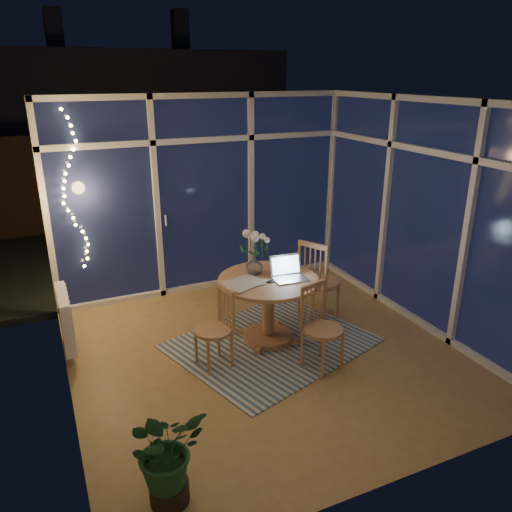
# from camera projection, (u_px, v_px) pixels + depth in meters

# --- Properties ---
(floor) EXTENTS (4.00, 4.00, 0.00)m
(floor) POSITION_uv_depth(u_px,v_px,m) (268.00, 353.00, 5.36)
(floor) COLOR olive
(floor) RESTS_ON ground
(ceiling) EXTENTS (4.00, 4.00, 0.00)m
(ceiling) POSITION_uv_depth(u_px,v_px,m) (270.00, 100.00, 4.46)
(ceiling) COLOR white
(ceiling) RESTS_ON wall_back
(wall_back) EXTENTS (4.00, 0.04, 2.60)m
(wall_back) POSITION_uv_depth(u_px,v_px,m) (204.00, 195.00, 6.62)
(wall_back) COLOR beige
(wall_back) RESTS_ON floor
(wall_front) EXTENTS (4.00, 0.04, 2.60)m
(wall_front) POSITION_uv_depth(u_px,v_px,m) (404.00, 327.00, 3.20)
(wall_front) COLOR beige
(wall_front) RESTS_ON floor
(wall_left) EXTENTS (0.04, 4.00, 2.60)m
(wall_left) POSITION_uv_depth(u_px,v_px,m) (52.00, 269.00, 4.14)
(wall_left) COLOR beige
(wall_left) RESTS_ON floor
(wall_right) EXTENTS (0.04, 4.00, 2.60)m
(wall_right) POSITION_uv_depth(u_px,v_px,m) (427.00, 216.00, 5.68)
(wall_right) COLOR beige
(wall_right) RESTS_ON floor
(window_wall_back) EXTENTS (4.00, 0.10, 2.60)m
(window_wall_back) POSITION_uv_depth(u_px,v_px,m) (205.00, 196.00, 6.58)
(window_wall_back) COLOR silver
(window_wall_back) RESTS_ON floor
(window_wall_right) EXTENTS (0.10, 4.00, 2.60)m
(window_wall_right) POSITION_uv_depth(u_px,v_px,m) (424.00, 216.00, 5.66)
(window_wall_right) COLOR silver
(window_wall_right) RESTS_ON floor
(radiator) EXTENTS (0.10, 0.70, 0.58)m
(radiator) POSITION_uv_depth(u_px,v_px,m) (65.00, 319.00, 5.24)
(radiator) COLOR white
(radiator) RESTS_ON wall_left
(fairy_lights) EXTENTS (0.24, 0.10, 1.85)m
(fairy_lights) POSITION_uv_depth(u_px,v_px,m) (72.00, 192.00, 5.80)
(fairy_lights) COLOR #EFC15F
(fairy_lights) RESTS_ON window_wall_back
(garden_patio) EXTENTS (12.00, 6.00, 0.10)m
(garden_patio) POSITION_uv_depth(u_px,v_px,m) (182.00, 228.00, 9.85)
(garden_patio) COLOR black
(garden_patio) RESTS_ON ground
(garden_fence) EXTENTS (11.00, 0.08, 1.80)m
(garden_fence) POSITION_uv_depth(u_px,v_px,m) (147.00, 177.00, 9.75)
(garden_fence) COLOR #362213
(garden_fence) RESTS_ON ground
(neighbour_roof) EXTENTS (7.00, 3.00, 2.20)m
(neighbour_roof) POSITION_uv_depth(u_px,v_px,m) (128.00, 100.00, 11.98)
(neighbour_roof) COLOR #34363E
(neighbour_roof) RESTS_ON ground
(garden_shrubs) EXTENTS (0.90, 0.90, 0.90)m
(garden_shrubs) POSITION_uv_depth(u_px,v_px,m) (129.00, 234.00, 7.80)
(garden_shrubs) COLOR black
(garden_shrubs) RESTS_ON ground
(rug) EXTENTS (2.42, 2.16, 0.01)m
(rug) POSITION_uv_depth(u_px,v_px,m) (272.00, 343.00, 5.54)
(rug) COLOR beige
(rug) RESTS_ON floor
(dining_table) EXTENTS (1.37, 1.37, 0.74)m
(dining_table) POSITION_uv_depth(u_px,v_px,m) (268.00, 310.00, 5.50)
(dining_table) COLOR #AA714D
(dining_table) RESTS_ON floor
(chair_left) EXTENTS (0.45, 0.45, 0.85)m
(chair_left) POSITION_uv_depth(u_px,v_px,m) (213.00, 329.00, 4.98)
(chair_left) COLOR #AA714D
(chair_left) RESTS_ON floor
(chair_right) EXTENTS (0.67, 0.67, 1.06)m
(chair_right) POSITION_uv_depth(u_px,v_px,m) (320.00, 280.00, 5.89)
(chair_right) COLOR #AA714D
(chair_right) RESTS_ON floor
(chair_front) EXTENTS (0.51, 0.51, 0.89)m
(chair_front) POSITION_uv_depth(u_px,v_px,m) (323.00, 328.00, 4.95)
(chair_front) COLOR #AA714D
(chair_front) RESTS_ON floor
(laptop) EXTENTS (0.38, 0.33, 0.26)m
(laptop) POSITION_uv_depth(u_px,v_px,m) (290.00, 268.00, 5.31)
(laptop) COLOR silver
(laptop) RESTS_ON dining_table
(flower_vase) EXTENTS (0.25, 0.25, 0.21)m
(flower_vase) POSITION_uv_depth(u_px,v_px,m) (254.00, 265.00, 5.47)
(flower_vase) COLOR silver
(flower_vase) RESTS_ON dining_table
(bowl) EXTENTS (0.19, 0.19, 0.04)m
(bowl) POSITION_uv_depth(u_px,v_px,m) (287.00, 266.00, 5.67)
(bowl) COLOR white
(bowl) RESTS_ON dining_table
(newspapers) EXTENTS (0.46, 0.39, 0.02)m
(newspapers) POSITION_uv_depth(u_px,v_px,m) (243.00, 282.00, 5.25)
(newspapers) COLOR beige
(newspapers) RESTS_ON dining_table
(phone) EXTENTS (0.12, 0.10, 0.01)m
(phone) POSITION_uv_depth(u_px,v_px,m) (272.00, 281.00, 5.29)
(phone) COLOR black
(phone) RESTS_ON dining_table
(potted_plant) EXTENTS (0.66, 0.61, 0.76)m
(potted_plant) POSITION_uv_depth(u_px,v_px,m) (167.00, 457.00, 3.38)
(potted_plant) COLOR #1A4A24
(potted_plant) RESTS_ON floor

